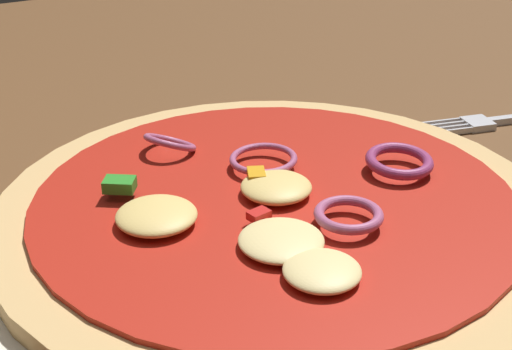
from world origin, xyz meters
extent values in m
cube|color=brown|center=(0.00, 0.00, 0.01)|extent=(1.15, 1.09, 0.03)
cylinder|color=tan|center=(0.03, -0.03, 0.03)|extent=(0.29, 0.29, 0.01)
cylinder|color=red|center=(0.03, -0.03, 0.04)|extent=(0.25, 0.25, 0.00)
ellipsoid|color=#EFCC72|center=(0.03, -0.03, 0.05)|extent=(0.04, 0.04, 0.01)
ellipsoid|color=#EFCC72|center=(-0.03, -0.03, 0.05)|extent=(0.04, 0.04, 0.01)
ellipsoid|color=#F4DB8E|center=(0.01, -0.10, 0.05)|extent=(0.03, 0.03, 0.01)
ellipsoid|color=#F4DB8E|center=(0.01, -0.07, 0.05)|extent=(0.04, 0.04, 0.01)
torus|color=#B25984|center=(0.05, -0.07, 0.05)|extent=(0.04, 0.04, 0.01)
torus|color=#B25984|center=(0.01, 0.05, 0.05)|extent=(0.04, 0.04, 0.02)
torus|color=#93386B|center=(0.11, -0.04, 0.05)|extent=(0.04, 0.04, 0.01)
torus|color=#B25984|center=(0.04, 0.00, 0.05)|extent=(0.05, 0.05, 0.00)
cube|color=red|center=(0.01, -0.05, 0.05)|extent=(0.01, 0.01, 0.00)
cube|color=orange|center=(0.03, -0.02, 0.05)|extent=(0.01, 0.02, 0.01)
cube|color=#2D8C28|center=(-0.04, 0.01, 0.05)|extent=(0.02, 0.02, 0.01)
cube|color=silver|center=(0.22, 0.01, 0.03)|extent=(0.02, 0.02, 0.00)
cube|color=silver|center=(0.20, 0.03, 0.03)|extent=(0.04, 0.01, 0.00)
cube|color=silver|center=(0.20, 0.02, 0.03)|extent=(0.04, 0.01, 0.00)
cube|color=silver|center=(0.19, 0.01, 0.03)|extent=(0.04, 0.01, 0.00)
cube|color=silver|center=(0.19, 0.01, 0.03)|extent=(0.04, 0.01, 0.00)
camera|label=1|loc=(-0.14, -0.31, 0.22)|focal=50.34mm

